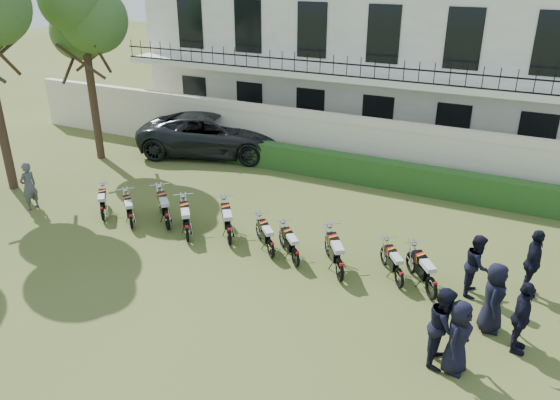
{
  "coord_description": "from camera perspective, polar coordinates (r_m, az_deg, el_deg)",
  "views": [
    {
      "loc": [
        7.61,
        -11.33,
        7.74
      ],
      "look_at": [
        0.91,
        2.18,
        1.08
      ],
      "focal_mm": 35.0,
      "sensor_mm": 36.0,
      "label": 1
    }
  ],
  "objects": [
    {
      "name": "officer_3",
      "position": [
        13.22,
        21.42,
        -9.46
      ],
      "size": [
        0.58,
        0.85,
        1.69
      ],
      "primitive_type": "imported",
      "rotation": [
        0.0,
        0.0,
        1.62
      ],
      "color": "black",
      "rests_on": "ground"
    },
    {
      "name": "motorcycle_5",
      "position": [
        15.31,
        -0.96,
        -4.65
      ],
      "size": [
        1.27,
        1.29,
        0.94
      ],
      "rotation": [
        0.0,
        0.0,
        0.78
      ],
      "color": "black",
      "rests_on": "ground"
    },
    {
      "name": "inspector",
      "position": [
        20.01,
        -24.78,
        1.31
      ],
      "size": [
        0.42,
        0.61,
        1.63
      ],
      "primitive_type": "imported",
      "rotation": [
        0.0,
        0.0,
        -1.62
      ],
      "color": "#545559",
      "rests_on": "ground"
    },
    {
      "name": "building",
      "position": [
        26.71,
        9.84,
        14.83
      ],
      "size": [
        20.4,
        9.6,
        7.4
      ],
      "color": "white",
      "rests_on": "ground"
    },
    {
      "name": "motorcycle_4",
      "position": [
        16.03,
        -5.36,
        -3.14
      ],
      "size": [
        1.27,
        1.63,
        1.08
      ],
      "rotation": [
        0.0,
        0.0,
        0.65
      ],
      "color": "black",
      "rests_on": "ground"
    },
    {
      "name": "motorcycle_1",
      "position": [
        17.55,
        -15.37,
        -1.67
      ],
      "size": [
        1.3,
        1.27,
        0.95
      ],
      "rotation": [
        0.0,
        0.0,
        0.8
      ],
      "color": "black",
      "rests_on": "ground"
    },
    {
      "name": "officer_4",
      "position": [
        14.46,
        19.89,
        -6.38
      ],
      "size": [
        0.64,
        0.81,
        1.61
      ],
      "primitive_type": "imported",
      "rotation": [
        0.0,
        0.0,
        1.61
      ],
      "color": "black",
      "rests_on": "ground"
    },
    {
      "name": "hedge",
      "position": [
        20.96,
        6.33,
        3.48
      ],
      "size": [
        18.0,
        0.6,
        1.0
      ],
      "primitive_type": "cube",
      "color": "#234418",
      "rests_on": "ground"
    },
    {
      "name": "tree_west_near",
      "position": [
        23.33,
        -20.01,
        17.96
      ],
      "size": [
        3.4,
        3.2,
        7.9
      ],
      "color": "#473323",
      "rests_on": "ground"
    },
    {
      "name": "perimeter_wall",
      "position": [
        21.78,
        4.68,
        6.21
      ],
      "size": [
        30.0,
        0.35,
        2.3
      ],
      "color": "beige",
      "rests_on": "ground"
    },
    {
      "name": "motorcycle_9",
      "position": [
        14.02,
        15.61,
        -8.38
      ],
      "size": [
        1.18,
        1.56,
        1.02
      ],
      "rotation": [
        0.0,
        0.0,
        0.64
      ],
      "color": "black",
      "rests_on": "ground"
    },
    {
      "name": "motorcycle_3",
      "position": [
        16.36,
        -9.72,
        -2.85
      ],
      "size": [
        1.28,
        1.57,
        1.06
      ],
      "rotation": [
        0.0,
        0.0,
        0.67
      ],
      "color": "black",
      "rests_on": "ground"
    },
    {
      "name": "motorcycle_2",
      "position": [
        17.2,
        -11.75,
        -1.61
      ],
      "size": [
        1.47,
        1.43,
        1.07
      ],
      "rotation": [
        0.0,
        0.0,
        0.8
      ],
      "color": "black",
      "rests_on": "ground"
    },
    {
      "name": "officer_2",
      "position": [
        12.77,
        23.9,
        -11.17
      ],
      "size": [
        0.42,
        0.99,
        1.69
      ],
      "primitive_type": "imported",
      "rotation": [
        0.0,
        0.0,
        1.57
      ],
      "color": "black",
      "rests_on": "ground"
    },
    {
      "name": "motorcycle_8",
      "position": [
        14.32,
        12.4,
        -7.5
      ],
      "size": [
        1.04,
        1.42,
        0.92
      ],
      "rotation": [
        0.0,
        0.0,
        0.62
      ],
      "color": "black",
      "rests_on": "ground"
    },
    {
      "name": "motorcycle_0",
      "position": [
        18.36,
        -18.09,
        -0.91
      ],
      "size": [
        1.15,
        1.33,
        0.92
      ],
      "rotation": [
        0.0,
        0.0,
        0.71
      ],
      "color": "black",
      "rests_on": "ground"
    },
    {
      "name": "officer_5",
      "position": [
        14.89,
        24.9,
        -5.99
      ],
      "size": [
        0.48,
        1.06,
        1.79
      ],
      "primitive_type": "imported",
      "rotation": [
        0.0,
        0.0,
        1.53
      ],
      "color": "black",
      "rests_on": "ground"
    },
    {
      "name": "officer_0",
      "position": [
        11.8,
        18.09,
        -13.45
      ],
      "size": [
        0.64,
        0.88,
        1.64
      ],
      "primitive_type": "imported",
      "rotation": [
        0.0,
        0.0,
        1.41
      ],
      "color": "black",
      "rests_on": "ground"
    },
    {
      "name": "ground",
      "position": [
        15.69,
        -6.58,
        -5.9
      ],
      "size": [
        100.0,
        100.0,
        0.0
      ],
      "primitive_type": "plane",
      "color": "#425321",
      "rests_on": "ground"
    },
    {
      "name": "suv",
      "position": [
        23.69,
        -6.88,
        6.84
      ],
      "size": [
        6.91,
        4.68,
        1.76
      ],
      "primitive_type": "imported",
      "rotation": [
        0.0,
        0.0,
        1.87
      ],
      "color": "black",
      "rests_on": "ground"
    },
    {
      "name": "motorcycle_7",
      "position": [
        14.3,
        6.29,
        -6.74
      ],
      "size": [
        1.2,
        1.7,
        1.09
      ],
      "rotation": [
        0.0,
        0.0,
        0.6
      ],
      "color": "black",
      "rests_on": "ground"
    },
    {
      "name": "officer_1",
      "position": [
        11.91,
        16.77,
        -12.49
      ],
      "size": [
        0.71,
        0.89,
        1.77
      ],
      "primitive_type": "imported",
      "rotation": [
        0.0,
        0.0,
        1.62
      ],
      "color": "black",
      "rests_on": "ground"
    },
    {
      "name": "motorcycle_6",
      "position": [
        14.88,
        1.65,
        -5.58
      ],
      "size": [
        1.25,
        1.3,
        0.94
      ],
      "rotation": [
        0.0,
        0.0,
        0.76
      ],
      "color": "black",
      "rests_on": "ground"
    }
  ]
}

